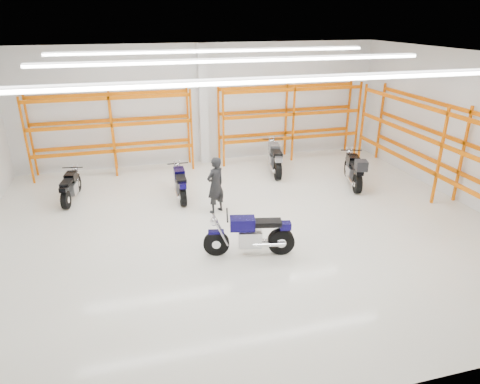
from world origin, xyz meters
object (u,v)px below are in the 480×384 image
object	(u,v)px
motorcycle_back_b	(180,184)
structural_column	(203,105)
motorcycle_back_a	(70,188)
motorcycle_back_d	(354,171)
motorcycle_back_c	(275,159)
standing_man	(215,185)
motorcycle_main	(253,235)

from	to	relation	value
motorcycle_back_b	structural_column	xyz separation A→B (m)	(1.43, 3.36, 1.79)
motorcycle_back_a	structural_column	size ratio (longest dim) A/B	0.42
motorcycle_back_b	motorcycle_back_d	xyz separation A→B (m)	(5.82, -0.55, 0.10)
motorcycle_back_c	standing_man	world-z (taller)	standing_man
motorcycle_main	standing_man	xyz separation A→B (m)	(-0.36, 2.62, 0.34)
motorcycle_main	motorcycle_back_d	distance (m)	5.71
standing_man	motorcycle_back_c	bearing A→B (deg)	-166.47
motorcycle_back_b	motorcycle_back_c	world-z (taller)	motorcycle_back_c
motorcycle_main	motorcycle_back_c	distance (m)	5.90
motorcycle_back_a	structural_column	bearing A→B (deg)	29.45
motorcycle_main	motorcycle_back_a	bearing A→B (deg)	134.93
motorcycle_back_d	standing_man	world-z (taller)	standing_man
motorcycle_back_a	structural_column	world-z (taller)	structural_column
motorcycle_main	motorcycle_back_d	bearing A→B (deg)	36.47
motorcycle_main	motorcycle_back_b	world-z (taller)	motorcycle_main
motorcycle_main	standing_man	bearing A→B (deg)	97.94
motorcycle_back_a	motorcycle_back_b	world-z (taller)	motorcycle_back_b
motorcycle_main	motorcycle_back_a	distance (m)	6.50
motorcycle_back_a	motorcycle_back_d	distance (m)	9.27
motorcycle_main	motorcycle_back_c	xyz separation A→B (m)	(2.45, 5.37, 0.02)
motorcycle_main	standing_man	world-z (taller)	standing_man
motorcycle_main	motorcycle_back_d	xyz separation A→B (m)	(4.59, 3.40, 0.05)
motorcycle_back_d	structural_column	xyz separation A→B (m)	(-4.40, 3.91, 1.68)
motorcycle_back_b	standing_man	size ratio (longest dim) A/B	1.18
motorcycle_back_c	motorcycle_back_b	bearing A→B (deg)	-158.87
motorcycle_back_b	motorcycle_back_d	world-z (taller)	motorcycle_back_d
motorcycle_main	motorcycle_back_c	bearing A→B (deg)	65.48
motorcycle_back_a	motorcycle_main	bearing A→B (deg)	-45.07
motorcycle_back_a	motorcycle_back_d	xyz separation A→B (m)	(9.19, -1.21, 0.13)
motorcycle_back_a	motorcycle_back_c	world-z (taller)	motorcycle_back_c
motorcycle_back_a	standing_man	world-z (taller)	standing_man
motorcycle_back_b	motorcycle_main	bearing A→B (deg)	-72.71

